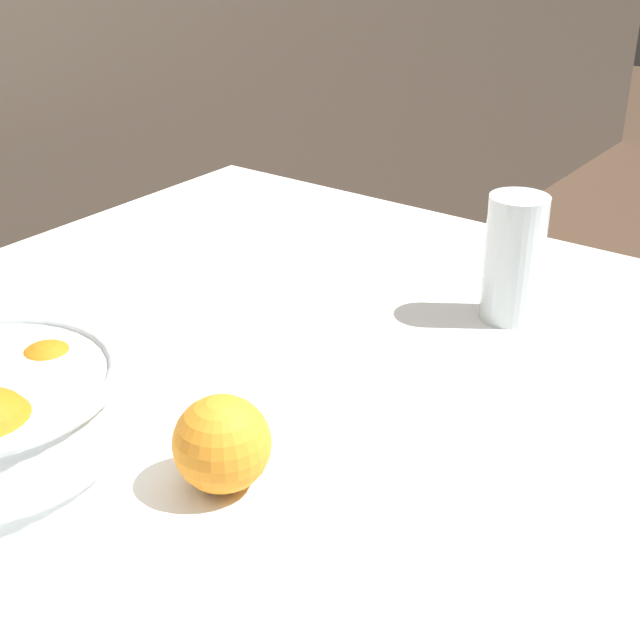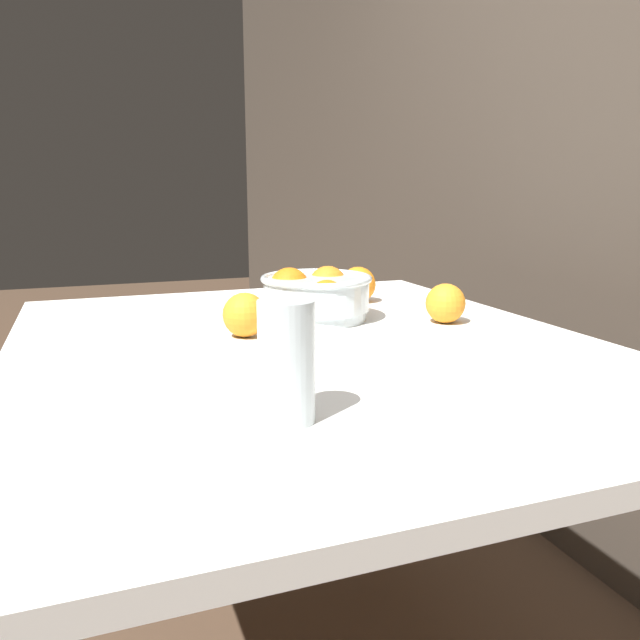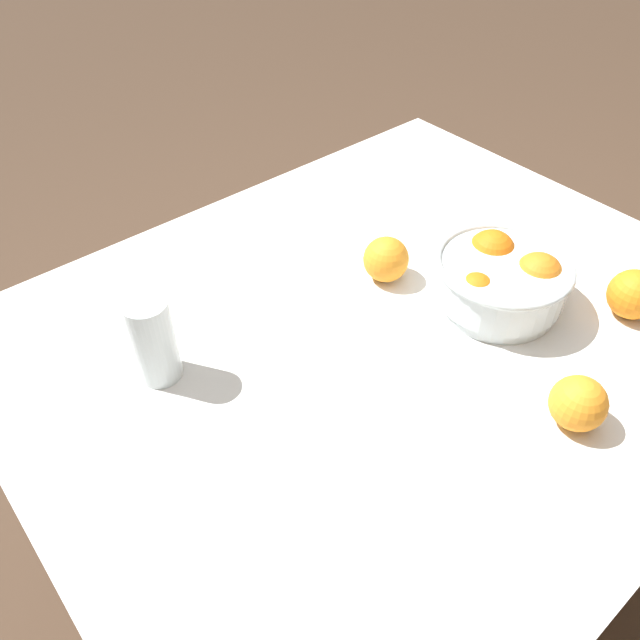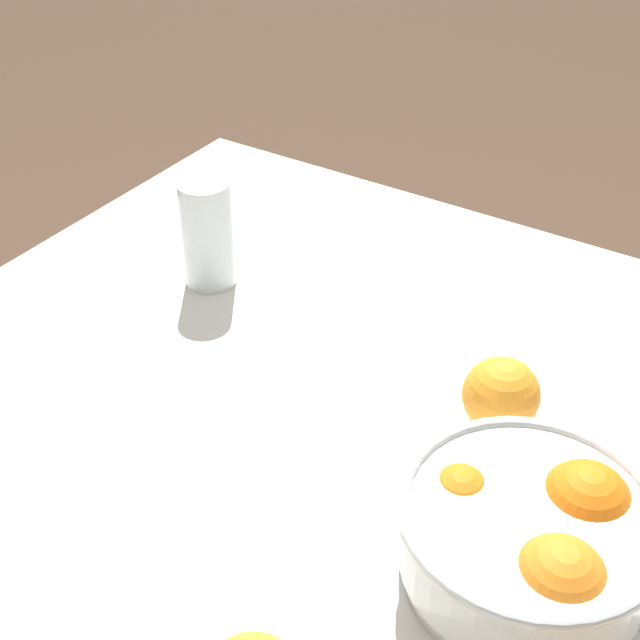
% 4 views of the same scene
% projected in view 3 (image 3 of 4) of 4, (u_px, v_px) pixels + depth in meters
% --- Properties ---
extents(ground_plane, '(12.00, 12.00, 0.00)m').
position_uv_depth(ground_plane, '(365.00, 550.00, 1.55)').
color(ground_plane, '#4C3828').
extents(dining_table, '(1.19, 0.98, 0.77)m').
position_uv_depth(dining_table, '(384.00, 359.00, 1.08)').
color(dining_table, white).
rests_on(dining_table, ground_plane).
extents(fruit_bowl, '(0.22, 0.22, 0.10)m').
position_uv_depth(fruit_bowl, '(501.00, 278.00, 1.03)').
color(fruit_bowl, silver).
rests_on(fruit_bowl, dining_table).
extents(juice_glass, '(0.07, 0.07, 0.14)m').
position_uv_depth(juice_glass, '(154.00, 344.00, 0.90)').
color(juice_glass, '#F4A314').
rests_on(juice_glass, dining_table).
extents(orange_loose_near_bowl, '(0.08, 0.08, 0.08)m').
position_uv_depth(orange_loose_near_bowl, '(634.00, 294.00, 1.01)').
color(orange_loose_near_bowl, orange).
rests_on(orange_loose_near_bowl, dining_table).
extents(orange_loose_front, '(0.08, 0.08, 0.08)m').
position_uv_depth(orange_loose_front, '(578.00, 403.00, 0.85)').
color(orange_loose_front, orange).
rests_on(orange_loose_front, dining_table).
extents(orange_loose_aside, '(0.08, 0.08, 0.08)m').
position_uv_depth(orange_loose_aside, '(386.00, 259.00, 1.08)').
color(orange_loose_aside, orange).
rests_on(orange_loose_aside, dining_table).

